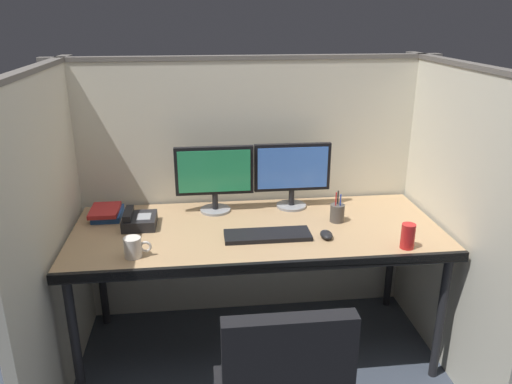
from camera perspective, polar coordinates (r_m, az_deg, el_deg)
ground_plane at (r=2.75m, az=0.89°, el=-20.96°), size 8.00×8.00×0.00m
cubicle_partition_rear at (r=2.99m, az=-0.86°, el=0.21°), size 2.21×0.06×1.57m
cubicle_partition_left at (r=2.58m, az=-22.22°, el=-4.73°), size 0.06×1.41×1.57m
cubicle_partition_right at (r=2.78m, az=21.21°, el=-2.78°), size 0.06×1.41×1.57m
desk at (r=2.61m, az=0.16°, el=-5.20°), size 1.90×0.80×0.74m
monitor_left at (r=2.75m, az=-4.78°, el=1.99°), size 0.43×0.17×0.37m
monitor_right at (r=2.81m, az=4.16°, el=2.39°), size 0.43×0.17×0.37m
keyboard_main at (r=2.49m, az=1.32°, el=-4.95°), size 0.43×0.15×0.02m
computer_mouse at (r=2.51m, az=8.04°, el=-4.85°), size 0.06×0.10×0.04m
soda_can at (r=2.47m, az=16.95°, el=-4.85°), size 0.07×0.07×0.12m
desk_phone at (r=2.68m, az=-13.27°, el=-3.17°), size 0.17×0.19×0.09m
book_stack at (r=2.84m, az=-16.70°, el=-2.26°), size 0.16×0.23×0.06m
pen_cup at (r=2.70m, az=9.26°, el=-2.36°), size 0.08×0.08×0.17m
coffee_mug at (r=2.35m, az=-13.82°, el=-6.16°), size 0.13×0.08×0.09m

